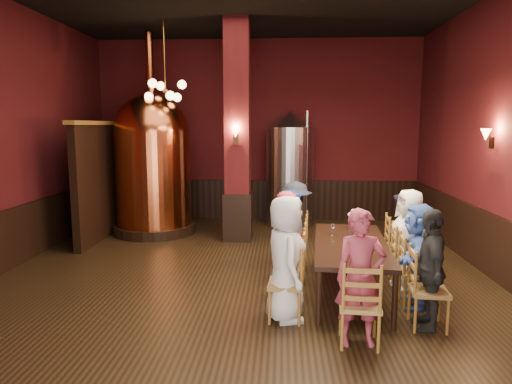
# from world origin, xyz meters

# --- Properties ---
(room) EXTENTS (10.00, 10.02, 4.50)m
(room) POSITION_xyz_m (0.00, 0.00, 2.25)
(room) COLOR black
(room) RESTS_ON ground
(wainscot_back) EXTENTS (7.90, 0.08, 1.00)m
(wainscot_back) POSITION_xyz_m (0.00, 4.96, 0.50)
(wainscot_back) COLOR black
(wainscot_back) RESTS_ON ground
(column) EXTENTS (0.58, 0.58, 4.50)m
(column) POSITION_xyz_m (-0.30, 2.80, 2.25)
(column) COLOR #440E13
(column) RESTS_ON ground
(partition) EXTENTS (0.22, 3.50, 2.40)m
(partition) POSITION_xyz_m (-3.20, 3.20, 1.20)
(partition) COLOR black
(partition) RESTS_ON ground
(pendant_cluster) EXTENTS (0.90, 0.90, 1.70)m
(pendant_cluster) POSITION_xyz_m (-1.80, 2.90, 3.10)
(pendant_cluster) COLOR #A57226
(pendant_cluster) RESTS_ON room
(sconce_wall) EXTENTS (0.20, 0.20, 0.36)m
(sconce_wall) POSITION_xyz_m (3.90, 0.80, 2.20)
(sconce_wall) COLOR black
(sconce_wall) RESTS_ON room
(sconce_column) EXTENTS (0.20, 0.20, 0.36)m
(sconce_column) POSITION_xyz_m (-0.30, 2.50, 2.20)
(sconce_column) COLOR black
(sconce_column) RESTS_ON column
(dining_table) EXTENTS (1.19, 2.47, 0.75)m
(dining_table) POSITION_xyz_m (1.60, -0.23, 0.69)
(dining_table) COLOR black
(dining_table) RESTS_ON ground
(chair_0) EXTENTS (0.50, 0.50, 0.92)m
(chair_0) POSITION_xyz_m (0.67, -1.16, 0.46)
(chair_0) COLOR brown
(chair_0) RESTS_ON ground
(person_0) EXTENTS (0.62, 0.84, 1.56)m
(person_0) POSITION_xyz_m (0.67, -1.16, 0.78)
(person_0) COLOR silver
(person_0) RESTS_ON ground
(chair_1) EXTENTS (0.50, 0.50, 0.92)m
(chair_1) POSITION_xyz_m (0.73, -0.50, 0.46)
(chair_1) COLOR brown
(chair_1) RESTS_ON ground
(person_1) EXTENTS (0.45, 0.60, 1.51)m
(person_1) POSITION_xyz_m (0.73, -0.50, 0.76)
(person_1) COLOR red
(person_1) RESTS_ON ground
(chair_2) EXTENTS (0.50, 0.50, 0.92)m
(chair_2) POSITION_xyz_m (0.78, 0.16, 0.46)
(chair_2) COLOR brown
(chair_2) RESTS_ON ground
(person_2) EXTENTS (0.58, 0.78, 1.44)m
(person_2) POSITION_xyz_m (0.78, 0.16, 0.72)
(person_2) COLOR navy
(person_2) RESTS_ON ground
(chair_3) EXTENTS (0.50, 0.50, 0.92)m
(chair_3) POSITION_xyz_m (0.83, 0.83, 0.46)
(chair_3) COLOR brown
(chair_3) RESTS_ON ground
(person_3) EXTENTS (0.72, 1.04, 1.49)m
(person_3) POSITION_xyz_m (0.83, 0.83, 0.74)
(person_3) COLOR black
(person_3) RESTS_ON ground
(chair_4) EXTENTS (0.50, 0.50, 0.92)m
(chair_4) POSITION_xyz_m (2.37, -1.30, 0.46)
(chair_4) COLOR brown
(chair_4) RESTS_ON ground
(person_4) EXTENTS (0.44, 0.88, 1.44)m
(person_4) POSITION_xyz_m (2.37, -1.30, 0.72)
(person_4) COLOR black
(person_4) RESTS_ON ground
(chair_5) EXTENTS (0.50, 0.50, 0.92)m
(chair_5) POSITION_xyz_m (2.42, -0.63, 0.46)
(chair_5) COLOR brown
(chair_5) RESTS_ON ground
(person_5) EXTENTS (0.79, 1.35, 1.39)m
(person_5) POSITION_xyz_m (2.42, -0.63, 0.70)
(person_5) COLOR #395CAB
(person_5) RESTS_ON ground
(chair_6) EXTENTS (0.50, 0.50, 0.92)m
(chair_6) POSITION_xyz_m (2.47, 0.03, 0.46)
(chair_6) COLOR brown
(chair_6) RESTS_ON ground
(person_6) EXTENTS (0.57, 0.79, 1.48)m
(person_6) POSITION_xyz_m (2.47, 0.03, 0.74)
(person_6) COLOR white
(person_6) RESTS_ON ground
(chair_7) EXTENTS (0.50, 0.50, 0.92)m
(chair_7) POSITION_xyz_m (2.53, 0.69, 0.46)
(chair_7) COLOR brown
(chair_7) RESTS_ON ground
(person_7) EXTENTS (0.55, 0.72, 1.33)m
(person_7) POSITION_xyz_m (2.53, 0.69, 0.66)
(person_7) COLOR #1C1830
(person_7) RESTS_ON ground
(chair_8) EXTENTS (0.50, 0.50, 0.92)m
(chair_8) POSITION_xyz_m (1.48, -1.78, 0.46)
(chair_8) COLOR brown
(chair_8) RESTS_ON ground
(person_8) EXTENTS (0.58, 0.40, 1.52)m
(person_8) POSITION_xyz_m (1.48, -1.78, 0.76)
(person_8) COLOR maroon
(person_8) RESTS_ON ground
(copper_kettle) EXTENTS (1.84, 1.84, 4.34)m
(copper_kettle) POSITION_xyz_m (-2.23, 3.33, 1.58)
(copper_kettle) COLOR black
(copper_kettle) RESTS_ON ground
(steel_vessel) EXTENTS (1.41, 1.41, 2.72)m
(steel_vessel) POSITION_xyz_m (0.81, 4.27, 1.36)
(steel_vessel) COLOR #B2B2B7
(steel_vessel) RESTS_ON ground
(rose_vase) EXTENTS (0.18, 0.18, 0.31)m
(rose_vase) POSITION_xyz_m (1.78, 0.65, 0.96)
(rose_vase) COLOR white
(rose_vase) RESTS_ON dining_table
(wine_glass_0) EXTENTS (0.07, 0.07, 0.17)m
(wine_glass_0) POSITION_xyz_m (1.73, 0.30, 0.83)
(wine_glass_0) COLOR white
(wine_glass_0) RESTS_ON dining_table
(wine_glass_1) EXTENTS (0.07, 0.07, 0.17)m
(wine_glass_1) POSITION_xyz_m (1.63, -1.24, 0.83)
(wine_glass_1) COLOR white
(wine_glass_1) RESTS_ON dining_table
(wine_glass_2) EXTENTS (0.07, 0.07, 0.17)m
(wine_glass_2) POSITION_xyz_m (1.69, -1.00, 0.83)
(wine_glass_2) COLOR white
(wine_glass_2) RESTS_ON dining_table
(wine_glass_3) EXTENTS (0.07, 0.07, 0.17)m
(wine_glass_3) POSITION_xyz_m (1.39, 0.17, 0.83)
(wine_glass_3) COLOR white
(wine_glass_3) RESTS_ON dining_table
(wine_glass_4) EXTENTS (0.07, 0.07, 0.17)m
(wine_glass_4) POSITION_xyz_m (1.80, -0.11, 0.83)
(wine_glass_4) COLOR white
(wine_glass_4) RESTS_ON dining_table
(wine_glass_5) EXTENTS (0.07, 0.07, 0.17)m
(wine_glass_5) POSITION_xyz_m (1.65, 0.17, 0.83)
(wine_glass_5) COLOR white
(wine_glass_5) RESTS_ON dining_table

